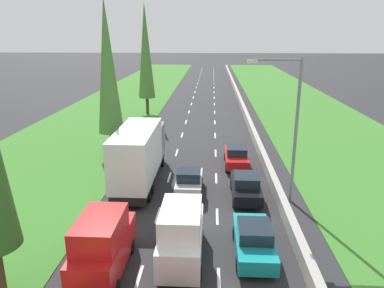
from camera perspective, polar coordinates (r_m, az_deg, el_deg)
ground_plane at (r=59.57m, az=1.75°, el=6.68°), size 300.00×300.00×0.00m
grass_verge_left at (r=61.17m, az=-10.26°, el=6.70°), size 14.00×140.00×0.04m
grass_verge_right at (r=60.96m, az=15.45°, el=6.34°), size 14.00×140.00×0.04m
median_barrier at (r=59.65m, az=7.28°, el=6.98°), size 0.44×120.00×0.85m
lane_markings at (r=59.57m, az=1.76°, el=6.68°), size 3.64×116.00×0.01m
teal_sedan_right_lane at (r=18.60m, az=9.47°, el=-14.29°), size 1.82×4.50×1.64m
black_sedan_right_lane at (r=24.38m, az=8.26°, el=-6.45°), size 1.82×4.50×1.64m
white_van_centre_lane at (r=17.68m, az=-1.64°, el=-13.61°), size 1.96×4.90×2.82m
red_van_left_lane at (r=17.33m, az=-13.55°, el=-14.79°), size 1.96×4.90×2.82m
white_box_truck_left_lane at (r=26.34m, az=-8.06°, el=-1.48°), size 2.46×9.40×4.18m
red_sedan_right_lane at (r=30.09m, az=6.82°, el=-1.86°), size 1.82×4.50×1.64m
silver_hatchback_centre_lane at (r=24.79m, az=-0.43°, el=-5.81°), size 1.74×3.90×1.72m
poplar_tree_second at (r=31.59m, az=-12.85°, el=11.40°), size 2.13×2.13×13.17m
poplar_tree_third at (r=48.97m, az=-7.15°, el=13.96°), size 2.15×2.15×14.12m
street_light_mast at (r=23.09m, az=14.96°, el=3.38°), size 3.20×0.28×9.00m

